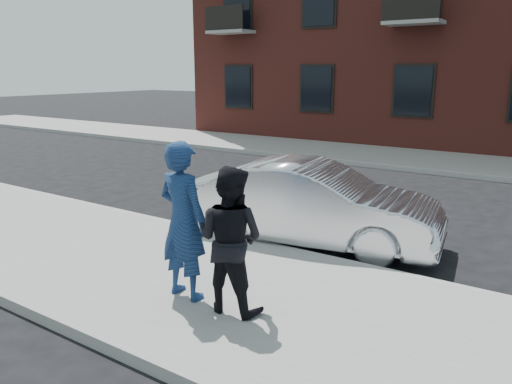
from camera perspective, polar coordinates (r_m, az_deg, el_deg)
The scene contains 8 objects.
ground at distance 7.96m, azimuth -12.77°, elevation -8.08°, with size 100.00×100.00×0.00m, color black.
near_sidewalk at distance 7.78m, azimuth -14.14°, elevation -8.10°, with size 50.00×3.50×0.15m, color gray.
near_curb at distance 8.99m, azimuth -5.64°, elevation -4.72°, with size 50.00×0.10×0.15m, color #999691.
far_sidewalk at distance 17.39m, azimuth 15.07°, elevation 3.90°, with size 50.00×3.50×0.15m, color gray.
far_curb at distance 15.72m, azimuth 12.92°, elevation 3.01°, with size 50.00×0.10×0.15m, color #999691.
silver_sedan at distance 8.51m, azimuth 6.39°, elevation -1.35°, with size 1.50×4.30×1.42m, color silver.
man_hoodie at distance 6.14m, azimuth -8.31°, elevation -3.27°, with size 0.75×0.55×1.97m.
man_peacoat at distance 5.78m, azimuth -2.96°, elevation -5.44°, with size 0.90×0.73×1.73m.
Camera 1 is at (5.45, -5.02, 2.92)m, focal length 35.00 mm.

